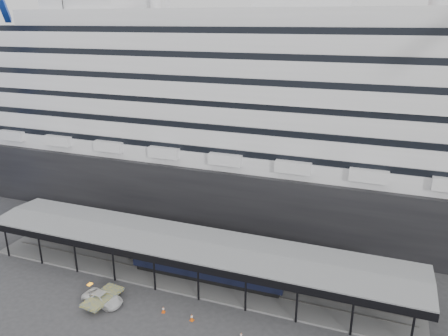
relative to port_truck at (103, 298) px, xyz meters
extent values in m
plane|color=#363638|center=(7.24, 3.64, -0.68)|extent=(200.00, 200.00, 0.00)
cube|color=black|center=(7.24, 35.64, 4.32)|extent=(130.00, 30.00, 10.00)
cube|color=slate|center=(7.24, 8.64, -0.56)|extent=(56.00, 8.00, 0.24)
cube|color=slate|center=(7.24, 7.92, -0.40)|extent=(54.00, 0.08, 0.10)
cube|color=slate|center=(7.24, 9.36, -0.40)|extent=(54.00, 0.08, 0.10)
cube|color=black|center=(7.24, 4.14, 3.77)|extent=(56.00, 0.18, 0.90)
cube|color=black|center=(7.24, 13.14, 3.77)|extent=(56.00, 0.18, 0.90)
cube|color=slate|center=(7.24, 8.64, 4.50)|extent=(56.00, 9.00, 0.24)
cylinder|color=black|center=(-21.98, 25.40, 22.92)|extent=(0.12, 0.12, 47.21)
imported|color=white|center=(0.00, 0.00, 0.00)|extent=(5.15, 2.83, 1.36)
cube|color=black|center=(9.53, 8.64, -0.13)|extent=(18.94, 2.38, 0.63)
cube|color=black|center=(9.53, 8.64, 0.68)|extent=(19.85, 2.76, 0.99)
cube|color=beige|center=(9.53, 8.64, 1.76)|extent=(19.85, 2.80, 1.17)
cube|color=black|center=(9.53, 8.64, 2.53)|extent=(19.85, 2.76, 0.36)
cube|color=#E24E0C|center=(7.36, 0.98, -0.67)|extent=(0.49, 0.49, 0.03)
cone|color=#E24E0C|center=(7.36, 0.98, -0.29)|extent=(0.41, 0.41, 0.75)
cylinder|color=white|center=(7.36, 0.98, -0.21)|extent=(0.24, 0.24, 0.15)
cube|color=#DF560C|center=(10.94, 0.83, -0.67)|extent=(0.54, 0.54, 0.03)
cone|color=#DF560C|center=(10.94, 0.83, -0.25)|extent=(0.46, 0.46, 0.83)
cylinder|color=white|center=(10.94, 0.83, -0.17)|extent=(0.26, 0.26, 0.16)
cone|color=#FA520D|center=(16.91, 0.00, -0.30)|extent=(0.41, 0.41, 0.72)
cylinder|color=white|center=(16.91, 0.00, -0.23)|extent=(0.23, 0.23, 0.14)
camera|label=1|loc=(28.18, -35.37, 30.59)|focal=35.00mm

